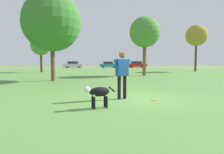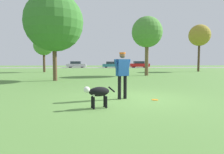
{
  "view_description": "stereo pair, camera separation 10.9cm",
  "coord_description": "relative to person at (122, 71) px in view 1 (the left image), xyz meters",
  "views": [
    {
      "loc": [
        -1.26,
        -7.53,
        1.44
      ],
      "look_at": [
        -0.87,
        -0.74,
        0.9
      ],
      "focal_mm": 32.0,
      "sensor_mm": 36.0,
      "label": 1
    },
    {
      "loc": [
        -1.15,
        -7.53,
        1.44
      ],
      "look_at": [
        -0.87,
        -0.74,
        0.9
      ],
      "focal_mm": 32.0,
      "sensor_mm": 36.0,
      "label": 2
    }
  ],
  "objects": [
    {
      "name": "tree_near_left",
      "position": [
        -4.31,
        7.37,
        3.19
      ],
      "size": [
        4.26,
        4.26,
        6.4
      ],
      "color": "brown",
      "rests_on": "ground_plane"
    },
    {
      "name": "parked_car_silver",
      "position": [
        -6.88,
        37.52,
        -0.37
      ],
      "size": [
        4.34,
        1.86,
        1.42
      ],
      "rotation": [
        0.0,
        0.0,
        0.02
      ],
      "color": "#B7B7BC",
      "rests_on": "ground_plane"
    },
    {
      "name": "ground_plane",
      "position": [
        0.44,
        0.01,
        -1.07
      ],
      "size": [
        120.0,
        120.0,
        0.0
      ],
      "primitive_type": "plane",
      "color": "#56843D"
    },
    {
      "name": "far_road_strip",
      "position": [
        0.44,
        37.2,
        -1.06
      ],
      "size": [
        120.0,
        6.0,
        0.01
      ],
      "color": "gray",
      "rests_on": "ground_plane"
    },
    {
      "name": "tree_far_right",
      "position": [
        12.53,
        19.87,
        3.91
      ],
      "size": [
        2.93,
        2.93,
        6.48
      ],
      "color": "#4C3826",
      "rests_on": "ground_plane"
    },
    {
      "name": "tree_far_left",
      "position": [
        -8.56,
        19.13,
        2.43
      ],
      "size": [
        2.61,
        2.61,
        4.83
      ],
      "color": "#4C3826",
      "rests_on": "ground_plane"
    },
    {
      "name": "person",
      "position": [
        0.0,
        0.0,
        0.0
      ],
      "size": [
        0.69,
        0.41,
        1.77
      ],
      "rotation": [
        0.0,
        0.0,
        0.47
      ],
      "color": "black",
      "rests_on": "ground_plane"
    },
    {
      "name": "parked_car_red",
      "position": [
        7.27,
        37.11,
        -0.36
      ],
      "size": [
        4.43,
        1.87,
        1.45
      ],
      "rotation": [
        0.0,
        0.0,
        0.04
      ],
      "color": "red",
      "rests_on": "ground_plane"
    },
    {
      "name": "frisbee",
      "position": [
        1.19,
        -0.28,
        -1.06
      ],
      "size": [
        0.24,
        0.24,
        0.02
      ],
      "color": "orange",
      "rests_on": "ground_plane"
    },
    {
      "name": "tree_mid_center",
      "position": [
        3.6,
        12.4,
        3.23
      ],
      "size": [
        3.06,
        3.06,
        5.86
      ],
      "color": "brown",
      "rests_on": "ground_plane"
    },
    {
      "name": "parked_car_teal",
      "position": [
        0.94,
        37.04,
        -0.4
      ],
      "size": [
        3.95,
        1.77,
        1.37
      ],
      "rotation": [
        0.0,
        0.0,
        -0.0
      ],
      "color": "teal",
      "rests_on": "ground_plane"
    },
    {
      "name": "dog",
      "position": [
        -0.89,
        -1.48,
        -0.58
      ],
      "size": [
        0.99,
        0.51,
        0.69
      ],
      "rotation": [
        0.0,
        0.0,
        3.49
      ],
      "color": "black",
      "rests_on": "ground_plane"
    }
  ]
}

